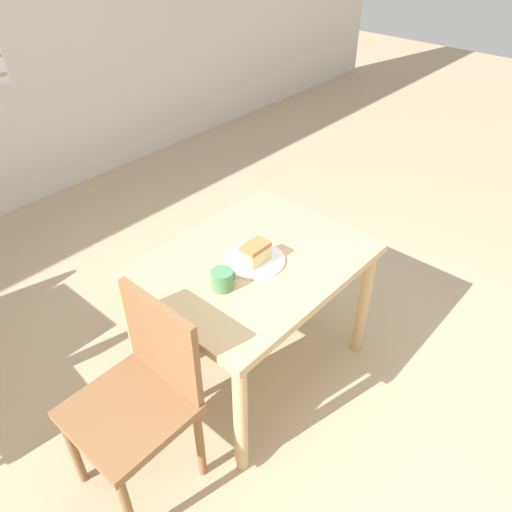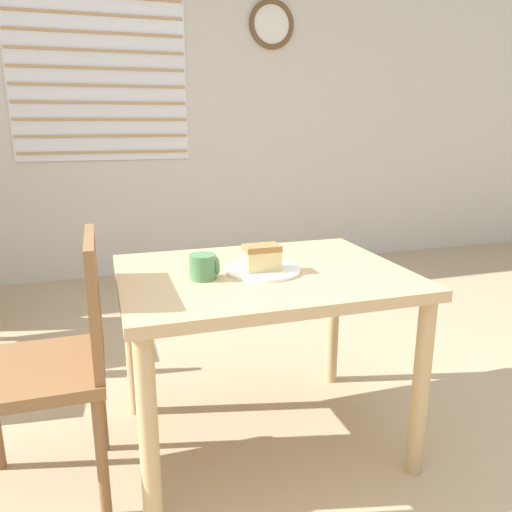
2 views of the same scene
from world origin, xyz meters
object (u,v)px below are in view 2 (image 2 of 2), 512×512
at_px(dining_table_near, 263,296).
at_px(chair_near_window, 57,357).
at_px(plate, 263,270).
at_px(cake_slice, 262,257).
at_px(coffee_mug, 204,267).

relative_size(dining_table_near, chair_near_window, 1.16).
distance_m(dining_table_near, plate, 0.11).
xyz_separation_m(dining_table_near, chair_near_window, (-0.72, -0.06, -0.11)).
xyz_separation_m(chair_near_window, plate, (0.72, 0.05, 0.22)).
distance_m(cake_slice, coffee_mug, 0.22).
distance_m(plate, cake_slice, 0.05).
height_order(dining_table_near, cake_slice, cake_slice).
xyz_separation_m(plate, cake_slice, (-0.01, -0.01, 0.05)).
relative_size(chair_near_window, coffee_mug, 8.62).
distance_m(dining_table_near, cake_slice, 0.16).
bearing_deg(plate, dining_table_near, 76.42).
bearing_deg(cake_slice, plate, 53.33).
height_order(dining_table_near, chair_near_window, chair_near_window).
height_order(plate, coffee_mug, coffee_mug).
bearing_deg(cake_slice, coffee_mug, -177.60).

